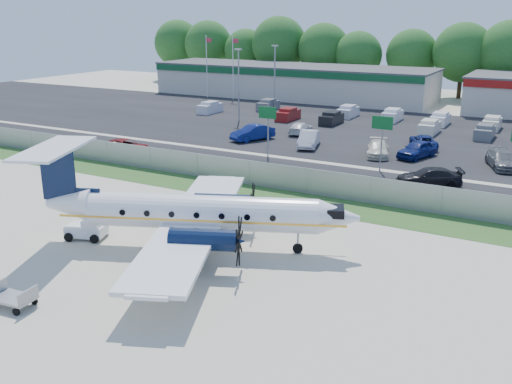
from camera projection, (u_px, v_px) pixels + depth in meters
The scene contains 28 objects.
ground at pixel (204, 259), 31.78m from camera, with size 170.00×170.00×0.00m, color beige.
grass_verge at pixel (295, 201), 41.83m from camera, with size 170.00×4.00×0.02m, color #2D561E.
access_road at pixel (330, 178), 47.69m from camera, with size 170.00×8.00×0.02m, color black.
parking_lot at pixel (398, 134), 65.28m from camera, with size 170.00×32.00×0.02m, color black.
perimeter_fence at pixel (307, 181), 43.21m from camera, with size 120.00×0.06×1.99m.
building_west at pixel (291, 81), 93.92m from camera, with size 46.40×12.40×5.24m.
sign_left at pixel (268, 120), 53.56m from camera, with size 1.80×0.26×5.00m.
sign_mid at pixel (382, 131), 48.52m from camera, with size 1.80×0.26×5.00m.
flagpole_west at pixel (207, 63), 92.65m from camera, with size 1.06×0.12×10.00m.
flagpole_east at pixel (233, 64), 90.36m from camera, with size 1.06×0.12×10.00m.
light_pole_nw at pixel (239, 80), 71.23m from camera, with size 0.90×0.35×9.09m.
light_pole_sw at pixel (275, 74), 79.61m from camera, with size 0.90×0.35×9.09m.
tree_line at pixel (454, 98), 93.76m from camera, with size 112.00×6.00×14.00m, color #1E5418, non-canonical shape.
aircraft at pixel (196, 212), 32.57m from camera, with size 18.89×18.35×5.84m.
pushback_tug at pixel (88, 229), 34.65m from camera, with size 2.61×2.27×1.24m.
baggage_cart_near at pixel (185, 251), 31.77m from camera, with size 2.05×1.37×1.01m.
baggage_cart_far at pixel (13, 297), 26.45m from camera, with size 2.14×1.41×1.06m.
cone_starboard_wing at pixel (238, 211), 38.75m from camera, with size 0.39×0.39×0.55m.
road_car_west at pixel (126, 155), 55.56m from camera, with size 2.54×5.50×1.53m, color maroon.
road_car_mid at pixel (428, 186), 45.38m from camera, with size 2.08×5.11×1.48m, color black.
parked_car_a at pixel (253, 140), 62.04m from camera, with size 1.76×5.04×1.66m, color navy.
parked_car_b at pixel (309, 147), 58.91m from camera, with size 1.76×5.05×1.66m, color silver.
parked_car_c at pixel (377, 156), 55.11m from camera, with size 2.02×4.96×1.44m, color beige.
parked_car_d at pixel (416, 158), 54.41m from camera, with size 1.94×4.82×1.64m, color navy.
parked_car_e at pixel (501, 168), 50.77m from camera, with size 2.11×5.20×1.51m, color #595B5E.
parked_car_f at pixel (300, 134), 65.42m from camera, with size 1.83×4.51×1.31m, color silver.
parked_car_g at pixel (423, 148), 58.61m from camera, with size 2.22×4.81×1.34m, color navy.
far_parking_rows at pixel (409, 127), 69.47m from camera, with size 56.00×10.00×1.60m, color gray, non-canonical shape.
Camera 1 is at (16.57, -24.26, 13.02)m, focal length 40.00 mm.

